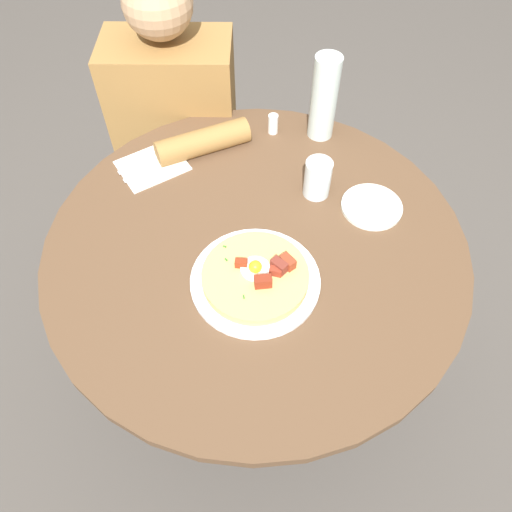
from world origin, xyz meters
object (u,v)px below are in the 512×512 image
Objects in this scene: pizza_plate at (256,281)px; knife at (149,160)px; bread_plate at (372,207)px; person_seated at (182,157)px; dining_table at (256,283)px; water_bottle at (324,98)px; fork at (155,168)px; breakfast_pizza at (257,276)px; water_glass at (318,178)px; salt_shaker at (273,124)px.

pizza_plate is 1.63× the size of knife.
bread_plate reaches higher than knife.
dining_table is at bearing -65.22° from person_seated.
knife is 0.50m from water_bottle.
pizza_plate is 1.91× the size of bread_plate.
fork is (-0.01, -0.33, 0.26)m from person_seated.
breakfast_pizza is 2.34× the size of water_glass.
dining_table is 0.53m from water_bottle.
water_glass reaches higher than bread_plate.
dining_table is at bearing -114.26° from water_bottle.
salt_shaker is (0.04, 0.52, 0.02)m from pizza_plate.
knife is at bearing 90.00° from fork.
person_seated is 0.40m from knife.
pizza_plate is at bearing -163.95° from breakfast_pizza.
pizza_plate is at bearing -68.88° from person_seated.
fork is 3.13× the size of salt_shaker.
fork is 0.36m from salt_shaker.
knife is at bearing 127.20° from pizza_plate.
person_seated is 0.45m from salt_shaker.
breakfast_pizza reaches higher than pizza_plate.
person_seated is 7.39× the size of bread_plate.
pizza_plate reaches higher than dining_table.
salt_shaker reaches higher than pizza_plate.
knife is 0.36m from salt_shaker.
dining_table is at bearing 91.97° from breakfast_pizza.
breakfast_pizza is 0.37m from bread_plate.
person_seated is 6.31× the size of fork.
dining_table is at bearing -159.17° from bread_plate.
breakfast_pizza is at bearing -118.11° from water_glass.
bread_plate is (0.29, 0.11, 0.19)m from dining_table.
breakfast_pizza is at bearing -68.71° from person_seated.
knife is at bearing 166.34° from water_glass.
salt_shaker is at bearing -6.45° from fork.
pizza_plate is 0.49m from knife.
fork is at bearing 166.95° from bread_plate.
person_seated is at bearing 111.29° from breakfast_pizza.
water_glass reaches higher than breakfast_pizza.
bread_plate is 0.60m from knife.
salt_shaker is at bearing 85.54° from breakfast_pizza.
salt_shaker reaches higher than bread_plate.
dining_table is at bearing 90.97° from pizza_plate.
pizza_plate is 0.02m from breakfast_pizza.
person_seated reaches higher than knife.
knife is at bearing 127.43° from breakfast_pizza.
person_seated is 3.88× the size of pizza_plate.
bread_plate is at bearing -68.50° from water_bottle.
water_glass reaches higher than knife.
water_glass is (0.43, -0.08, 0.04)m from fork.
fork is 0.49m from water_bottle.
water_bottle is (0.45, 0.15, 0.11)m from fork.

